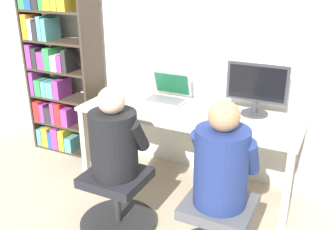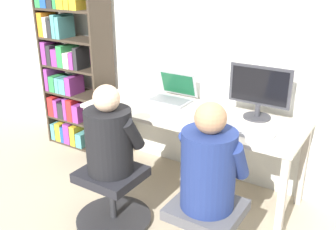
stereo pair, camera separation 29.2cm
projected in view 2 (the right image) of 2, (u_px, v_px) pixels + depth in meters
name	position (u px, v px, depth m)	size (l,w,h in m)	color
ground_plane	(169.00, 207.00, 3.04)	(14.00, 14.00, 0.00)	tan
wall_back	(215.00, 33.00, 3.13)	(10.00, 0.05, 2.60)	silver
desk	(190.00, 121.00, 3.06)	(1.81, 0.66, 0.72)	beige
desktop_monitor	(259.00, 92.00, 2.85)	(0.48, 0.22, 0.42)	#333338
laptop	(172.00, 95.00, 3.30)	(0.37, 0.31, 0.24)	gray
keyboard	(245.00, 131.00, 2.66)	(0.41, 0.16, 0.03)	#B2B2B7
computer_mouse_by_keyboard	(211.00, 123.00, 2.79)	(0.07, 0.10, 0.03)	#99999E
office_chair_right	(113.00, 197.00, 2.80)	(0.57, 0.57, 0.44)	#262628
person_at_monitor	(209.00, 164.00, 2.22)	(0.41, 0.35, 0.68)	navy
person_at_laptop	(109.00, 136.00, 2.62)	(0.41, 0.34, 0.65)	black
bookshelf	(70.00, 69.00, 3.85)	(0.75, 0.31, 1.73)	#382D23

